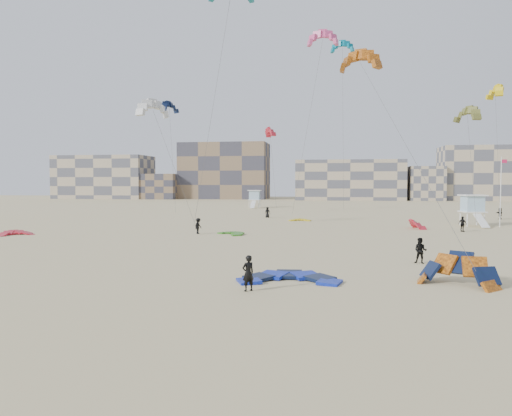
# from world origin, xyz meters

# --- Properties ---
(ground) EXTENTS (320.00, 320.00, 0.00)m
(ground) POSITION_xyz_m (0.00, 0.00, 0.00)
(ground) COLOR tan
(ground) RESTS_ON ground
(kite_ground_blue) EXTENTS (5.46, 5.68, 0.96)m
(kite_ground_blue) POSITION_xyz_m (3.43, 1.78, 0.00)
(kite_ground_blue) COLOR #142CD9
(kite_ground_blue) RESTS_ON ground
(kite_ground_orange) EXTENTS (5.72, 5.67, 4.21)m
(kite_ground_orange) POSITION_xyz_m (12.26, 2.02, 0.00)
(kite_ground_orange) COLOR orange
(kite_ground_orange) RESTS_ON ground
(kite_ground_red) EXTENTS (4.82, 4.83, 1.65)m
(kite_ground_red) POSITION_xyz_m (-26.52, 21.01, 0.00)
(kite_ground_red) COLOR red
(kite_ground_red) RESTS_ON ground
(kite_ground_green) EXTENTS (4.40, 4.39, 0.58)m
(kite_ground_green) POSITION_xyz_m (-4.71, 25.11, 0.00)
(kite_ground_green) COLOR #31871B
(kite_ground_green) RESTS_ON ground
(kite_ground_red_far) EXTENTS (3.42, 3.32, 3.03)m
(kite_ground_red_far) POSITION_xyz_m (15.36, 34.83, 0.00)
(kite_ground_red_far) COLOR red
(kite_ground_red_far) RESTS_ON ground
(kite_ground_yellow) EXTENTS (2.95, 3.11, 0.76)m
(kite_ground_yellow) POSITION_xyz_m (0.97, 44.43, 0.00)
(kite_ground_yellow) COLOR yellow
(kite_ground_yellow) RESTS_ON ground
(kitesurfer_main) EXTENTS (0.78, 0.76, 1.81)m
(kitesurfer_main) POSITION_xyz_m (1.64, -1.03, 0.90)
(kitesurfer_main) COLOR black
(kitesurfer_main) RESTS_ON ground
(kitesurfer_b) EXTENTS (1.02, 0.92, 1.73)m
(kitesurfer_b) POSITION_xyz_m (11.55, 9.08, 0.87)
(kitesurfer_b) COLOR black
(kitesurfer_b) RESTS_ON ground
(kitesurfer_c) EXTENTS (0.89, 1.21, 1.67)m
(kitesurfer_c) POSITION_xyz_m (-8.33, 25.22, 0.83)
(kitesurfer_c) COLOR black
(kitesurfer_c) RESTS_ON ground
(kitesurfer_d) EXTENTS (0.97, 1.01, 1.69)m
(kitesurfer_d) POSITION_xyz_m (19.69, 32.04, 0.85)
(kitesurfer_d) COLOR black
(kitesurfer_d) RESTS_ON ground
(kitesurfer_e) EXTENTS (0.93, 0.77, 1.64)m
(kitesurfer_e) POSITION_xyz_m (-4.37, 49.85, 0.82)
(kitesurfer_e) COLOR black
(kitesurfer_e) RESTS_ON ground
(kitesurfer_f) EXTENTS (0.69, 1.62, 1.69)m
(kitesurfer_f) POSITION_xyz_m (29.67, 52.13, 0.85)
(kitesurfer_f) COLOR black
(kitesurfer_f) RESTS_ON ground
(kite_fly_orange) EXTENTS (7.28, 29.47, 18.33)m
(kite_fly_orange) POSITION_xyz_m (8.27, 27.60, 17.74)
(kite_fly_orange) COLOR orange
(kite_fly_orange) RESTS_ON ground
(kite_fly_grey) EXTENTS (8.67, 6.12, 14.26)m
(kite_fly_grey) POSITION_xyz_m (-15.32, 30.86, 13.87)
(kite_fly_grey) COLOR white
(kite_fly_grey) RESTS_ON ground
(kite_fly_pink) EXTENTS (6.19, 7.81, 23.74)m
(kite_fly_pink) POSITION_xyz_m (4.13, 39.17, 23.46)
(kite_fly_pink) COLOR #EE4E95
(kite_fly_pink) RESTS_ON ground
(kite_fly_olive) EXTENTS (4.52, 4.51, 13.13)m
(kite_fly_olive) POSITION_xyz_m (20.28, 33.44, 12.83)
(kite_fly_olive) COLOR brown
(kite_fly_olive) RESTS_ON ground
(kite_fly_yellow) EXTENTS (4.06, 3.96, 18.55)m
(kite_fly_yellow) POSITION_xyz_m (28.24, 50.92, 18.14)
(kite_fly_yellow) COLOR yellow
(kite_fly_yellow) RESTS_ON ground
(kite_fly_navy) EXTENTS (6.41, 11.75, 17.93)m
(kite_fly_navy) POSITION_xyz_m (-21.07, 53.52, 17.53)
(kite_fly_navy) COLOR #0C1236
(kite_fly_navy) RESTS_ON ground
(kite_fly_teal_b) EXTENTS (3.73, 5.36, 28.06)m
(kite_fly_teal_b) POSITION_xyz_m (6.80, 60.04, 27.78)
(kite_fly_teal_b) COLOR #06859D
(kite_fly_teal_b) RESTS_ON ground
(kite_fly_red) EXTENTS (4.61, 8.85, 15.02)m
(kite_fly_red) POSITION_xyz_m (-6.29, 67.47, 14.59)
(kite_fly_red) COLOR red
(kite_fly_red) RESTS_ON ground
(lifeguard_tower_near) EXTENTS (3.14, 5.52, 3.88)m
(lifeguard_tower_near) POSITION_xyz_m (22.67, 39.79, 1.92)
(lifeguard_tower_near) COLOR white
(lifeguard_tower_near) RESTS_ON ground
(lifeguard_tower_far) EXTENTS (2.68, 5.09, 3.73)m
(lifeguard_tower_far) POSITION_xyz_m (-11.05, 78.53, 1.85)
(lifeguard_tower_far) COLOR white
(lifeguard_tower_far) RESTS_ON ground
(flagpole) EXTENTS (0.69, 0.11, 8.46)m
(flagpole) POSITION_xyz_m (25.46, 38.31, 4.43)
(flagpole) COLOR white
(flagpole) RESTS_ON ground
(condo_west_a) EXTENTS (30.00, 15.00, 14.00)m
(condo_west_a) POSITION_xyz_m (-70.00, 130.00, 7.00)
(condo_west_a) COLOR tan
(condo_west_a) RESTS_ON ground
(condo_west_b) EXTENTS (28.00, 14.00, 18.00)m
(condo_west_b) POSITION_xyz_m (-30.00, 134.00, 9.00)
(condo_west_b) COLOR #796149
(condo_west_b) RESTS_ON ground
(condo_mid) EXTENTS (32.00, 16.00, 12.00)m
(condo_mid) POSITION_xyz_m (10.00, 130.00, 6.00)
(condo_mid) COLOR tan
(condo_mid) RESTS_ON ground
(condo_east) EXTENTS (26.00, 14.00, 16.00)m
(condo_east) POSITION_xyz_m (50.00, 132.00, 8.00)
(condo_east) COLOR tan
(condo_east) RESTS_ON ground
(condo_fill_left) EXTENTS (12.00, 10.00, 8.00)m
(condo_fill_left) POSITION_xyz_m (-50.00, 128.00, 4.00)
(condo_fill_left) COLOR #796149
(condo_fill_left) RESTS_ON ground
(condo_fill_right) EXTENTS (10.00, 10.00, 10.00)m
(condo_fill_right) POSITION_xyz_m (32.00, 128.00, 5.00)
(condo_fill_right) COLOR tan
(condo_fill_right) RESTS_ON ground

